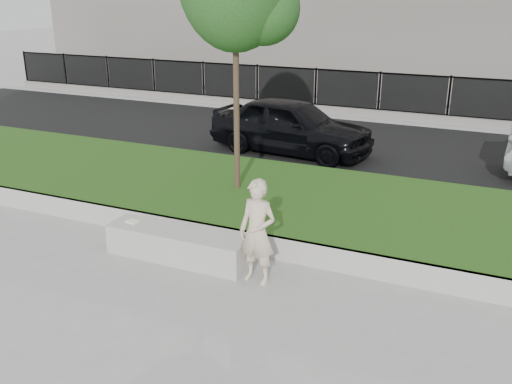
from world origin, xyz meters
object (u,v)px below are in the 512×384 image
at_px(car_dark, 291,126).
at_px(book, 133,221).
at_px(man, 257,232).
at_px(stone_bench, 178,245).

bearing_deg(car_dark, book, -176.37).
relative_size(book, car_dark, 0.05).
bearing_deg(car_dark, man, -156.73).
relative_size(man, book, 7.68).
distance_m(book, car_dark, 6.57).
height_order(stone_bench, car_dark, car_dark).
bearing_deg(book, car_dark, 91.04).
xyz_separation_m(stone_bench, man, (1.48, -0.15, 0.55)).
bearing_deg(stone_bench, book, 179.03).
distance_m(stone_bench, man, 1.59).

